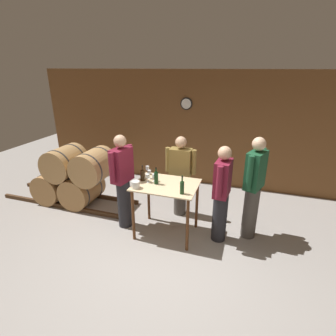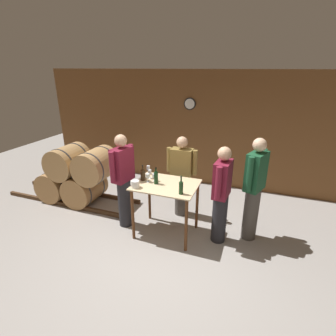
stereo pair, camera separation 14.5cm
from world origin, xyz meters
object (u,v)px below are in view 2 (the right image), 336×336
wine_bottle_center (181,187)px  wine_glass_near_right (148,176)px  wine_glass_near_center (150,172)px  wine_bottle_far_left (143,175)px  person_visitor_bearded (123,180)px  ice_bucket (135,184)px  person_host (254,188)px  wine_glass_far_side (154,176)px  person_visitor_with_scarf (181,175)px  wine_bottle_left (156,177)px  wine_glass_near_left (148,168)px  person_visitor_near_door (221,194)px

wine_bottle_center → wine_glass_near_right: 0.69m
wine_bottle_center → wine_glass_near_center: (-0.69, 0.39, 0.00)m
wine_bottle_far_left → person_visitor_bearded: size_ratio=0.16×
ice_bucket → person_host: bearing=20.1°
person_visitor_bearded → wine_glass_near_right: bearing=-1.8°
wine_glass_far_side → person_visitor_with_scarf: size_ratio=0.08×
person_host → wine_bottle_left: bearing=-165.3°
wine_glass_near_left → wine_glass_far_side: (0.23, -0.26, -0.02)m
wine_glass_near_left → person_visitor_bearded: size_ratio=0.09×
wine_bottle_far_left → wine_bottle_left: 0.27m
wine_glass_near_center → wine_glass_near_right: bearing=-78.6°
wine_glass_near_right → person_visitor_bearded: size_ratio=0.09×
wine_glass_near_center → ice_bucket: (-0.06, -0.42, -0.05)m
wine_bottle_center → person_visitor_with_scarf: bearing=106.9°
wine_bottle_left → person_visitor_near_door: size_ratio=0.18×
person_visitor_bearded → wine_bottle_center: bearing=-12.1°
wine_glass_far_side → person_visitor_bearded: bearing=-173.6°
wine_bottle_center → wine_glass_near_right: (-0.65, 0.23, 0.00)m
wine_glass_near_center → person_visitor_bearded: size_ratio=0.09×
wine_bottle_left → person_visitor_with_scarf: (0.20, 0.75, -0.22)m
wine_bottle_center → wine_glass_far_side: (-0.56, 0.31, -0.02)m
wine_bottle_far_left → person_visitor_near_door: (1.32, 0.09, -0.17)m
wine_bottle_center → wine_glass_near_left: size_ratio=1.95×
wine_glass_near_left → person_host: person_host is taller
wine_bottle_left → ice_bucket: bearing=-135.5°
wine_bottle_far_left → person_visitor_near_door: person_visitor_near_door is taller
wine_bottle_far_left → wine_glass_near_center: 0.14m
wine_bottle_left → person_visitor_with_scarf: person_visitor_with_scarf is taller
wine_bottle_far_left → person_host: person_host is taller
wine_bottle_far_left → person_host: (1.79, 0.34, -0.11)m
wine_glass_near_left → person_visitor_near_door: size_ratio=0.09×
wine_bottle_left → person_visitor_bearded: size_ratio=0.17×
wine_glass_near_right → person_visitor_with_scarf: bearing=64.0°
wine_glass_far_side → person_visitor_near_door: bearing=2.9°
person_visitor_with_scarf → person_visitor_bearded: person_visitor_bearded is taller
wine_glass_near_left → person_host: size_ratio=0.09×
wine_glass_near_right → person_visitor_near_door: person_visitor_near_door is taller
wine_glass_near_left → wine_glass_far_side: 0.35m
person_visitor_bearded → person_visitor_near_door: person_visitor_bearded is taller
wine_glass_far_side → ice_bucket: size_ratio=0.98×
wine_bottle_far_left → wine_glass_near_right: bearing=-22.3°
person_host → person_visitor_near_door: 0.54m
wine_glass_near_right → wine_glass_far_side: wine_glass_near_right is taller
wine_bottle_left → wine_glass_near_center: (-0.19, 0.17, 0.00)m
wine_glass_near_right → person_host: 1.73m
ice_bucket → wine_glass_near_right: bearing=69.8°
person_visitor_bearded → person_visitor_near_door: (1.69, 0.12, -0.04)m
wine_bottle_far_left → wine_glass_near_center: wine_bottle_far_left is taller
person_visitor_with_scarf → wine_bottle_far_left: bearing=-124.0°
wine_bottle_far_left → person_visitor_bearded: bearing=-175.5°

